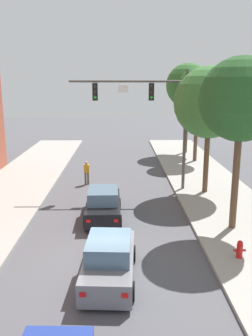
% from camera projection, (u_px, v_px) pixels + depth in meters
% --- Properties ---
extents(ground_plane, '(120.00, 120.00, 0.00)m').
position_uv_depth(ground_plane, '(107.00, 267.00, 13.65)').
color(ground_plane, '#4C4C51').
extents(traffic_signal_mast, '(7.29, 0.38, 7.50)m').
position_uv_depth(traffic_signal_mast, '(152.00, 107.00, 22.08)').
color(traffic_signal_mast, '#514C47').
rests_on(traffic_signal_mast, sidewalk_right).
extents(car_lead_black, '(1.90, 4.27, 1.60)m').
position_uv_depth(car_lead_black, '(103.00, 205.00, 18.42)').
color(car_lead_black, black).
rests_on(car_lead_black, ground).
extents(car_following_grey, '(2.00, 4.32, 1.60)m').
position_uv_depth(car_following_grey, '(109.00, 260.00, 12.68)').
color(car_following_grey, slate).
rests_on(car_following_grey, ground).
extents(pedestrian_crossing_road, '(0.36, 0.22, 1.64)m').
position_uv_depth(pedestrian_crossing_road, '(87.00, 172.00, 24.54)').
color(pedestrian_crossing_road, brown).
rests_on(pedestrian_crossing_road, ground).
extents(fire_hydrant, '(0.48, 0.24, 0.72)m').
position_uv_depth(fire_hydrant, '(240.00, 249.00, 14.01)').
color(fire_hydrant, red).
rests_on(fire_hydrant, sidewalk_right).
extents(street_tree_nearest, '(3.75, 3.75, 7.89)m').
position_uv_depth(street_tree_nearest, '(241.00, 100.00, 15.67)').
color(street_tree_nearest, brown).
rests_on(street_tree_nearest, sidewalk_right).
extents(street_tree_second, '(4.31, 4.31, 7.72)m').
position_uv_depth(street_tree_second, '(209.00, 103.00, 21.36)').
color(street_tree_second, brown).
rests_on(street_tree_second, sidewalk_right).
extents(street_tree_third, '(3.57, 3.57, 7.98)m').
position_uv_depth(street_tree_third, '(198.00, 90.00, 30.13)').
color(street_tree_third, brown).
rests_on(street_tree_third, sidewalk_right).
extents(street_tree_farthest, '(4.14, 4.14, 8.54)m').
position_uv_depth(street_tree_farthest, '(188.00, 86.00, 33.80)').
color(street_tree_farthest, brown).
rests_on(street_tree_farthest, sidewalk_right).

